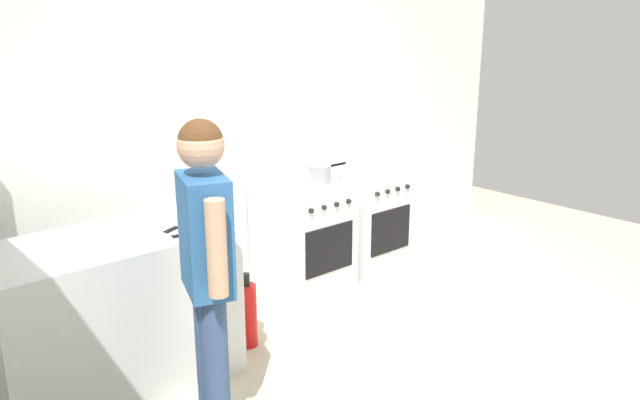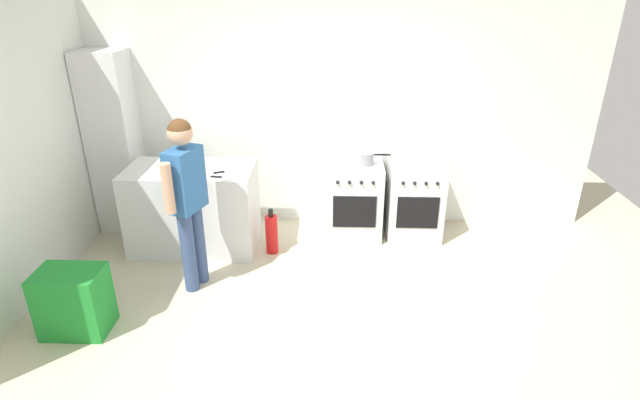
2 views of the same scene
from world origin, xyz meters
name	(u,v)px [view 1 (image 1 of 2)]	position (x,y,z in m)	size (l,w,h in m)	color
ground_plane	(431,387)	(0.00, 0.00, 0.00)	(8.00, 8.00, 0.00)	beige
back_wall	(235,123)	(0.00, 1.95, 1.30)	(6.00, 0.10, 2.60)	silver
counter_unit	(113,314)	(-1.35, 1.20, 0.45)	(1.30, 0.70, 0.90)	silver
oven_left	(304,236)	(0.35, 1.58, 0.43)	(0.61, 0.62, 0.85)	white
oven_right	(364,219)	(1.02, 1.58, 0.43)	(0.59, 0.62, 0.85)	white
pot	(320,174)	(0.47, 1.51, 0.92)	(0.35, 0.17, 0.13)	gray
knife_carving	(165,239)	(-1.11, 0.98, 0.90)	(0.33, 0.07, 0.01)	silver
knife_paring	(167,232)	(-1.05, 1.07, 0.91)	(0.20, 0.11, 0.01)	silver
person	(207,257)	(-1.16, 0.46, 0.96)	(0.30, 0.54, 1.62)	#384C7A
fire_extinguisher	(247,314)	(-0.52, 1.10, 0.22)	(0.13, 0.13, 0.50)	red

